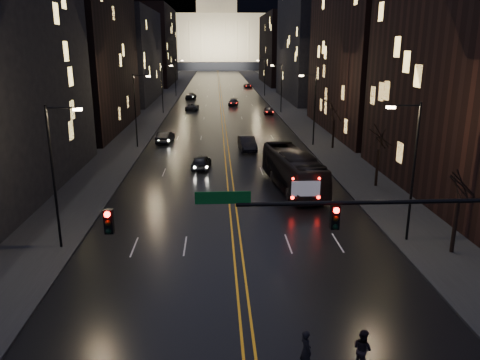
{
  "coord_description": "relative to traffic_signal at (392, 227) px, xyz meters",
  "views": [
    {
      "loc": [
        -1.23,
        -17.44,
        12.26
      ],
      "look_at": [
        0.35,
        13.15,
        3.41
      ],
      "focal_mm": 35.0,
      "sensor_mm": 36.0,
      "label": 1
    }
  ],
  "objects": [
    {
      "name": "oncoming_car_c",
      "position": [
        -11.76,
        75.12,
        -4.43
      ],
      "size": [
        2.67,
        5.03,
        1.35
      ],
      "primitive_type": "imported",
      "rotation": [
        0.0,
        0.0,
        3.05
      ],
      "color": "black",
      "rests_on": "ground"
    },
    {
      "name": "tree_right_mid",
      "position": [
        7.09,
        22.0,
        -0.58
      ],
      "size": [
        2.4,
        2.4,
        6.65
      ],
      "color": "black",
      "rests_on": "ground"
    },
    {
      "name": "sidewalk_right",
      "position": [
        8.09,
        130.0,
        -5.02
      ],
      "size": [
        8.0,
        320.0,
        0.16
      ],
      "primitive_type": "cube",
      "color": "black",
      "rests_on": "ground"
    },
    {
      "name": "center_line",
      "position": [
        -5.91,
        130.0,
        -5.08
      ],
      "size": [
        0.62,
        320.0,
        0.01
      ],
      "primitive_type": "cube",
      "color": "orange",
      "rests_on": "road"
    },
    {
      "name": "receding_car_b",
      "position": [
        2.56,
        68.22,
        -4.39
      ],
      "size": [
        1.89,
        4.27,
        1.43
      ],
      "primitive_type": "imported",
      "rotation": [
        0.0,
        0.0,
        -0.05
      ],
      "color": "black",
      "rests_on": "ground"
    },
    {
      "name": "oncoming_car_b",
      "position": [
        -13.76,
        43.04,
        -4.34
      ],
      "size": [
        2.17,
        4.81,
        1.53
      ],
      "primitive_type": "imported",
      "rotation": [
        0.0,
        0.0,
        3.02
      ],
      "color": "black",
      "rests_on": "ground"
    },
    {
      "name": "streetlamp_right_mid",
      "position": [
        4.91,
        40.0,
        -0.02
      ],
      "size": [
        2.13,
        0.25,
        9.0
      ],
      "color": "black",
      "rests_on": "ground"
    },
    {
      "name": "receding_car_a",
      "position": [
        -3.41,
        37.93,
        -4.25
      ],
      "size": [
        2.15,
        5.3,
        1.71
      ],
      "primitive_type": "imported",
      "rotation": [
        0.0,
        0.0,
        0.07
      ],
      "color": "black",
      "rests_on": "ground"
    },
    {
      "name": "bus",
      "position": [
        -0.4,
        22.09,
        -3.44
      ],
      "size": [
        4.26,
        12.23,
        3.34
      ],
      "primitive_type": "imported",
      "rotation": [
        0.0,
        0.0,
        0.12
      ],
      "color": "black",
      "rests_on": "ground"
    },
    {
      "name": "building_left_dist",
      "position": [
        -26.91,
        140.0,
        6.9
      ],
      "size": [
        12.0,
        40.0,
        24.0
      ],
      "primitive_type": "cube",
      "color": "black",
      "rests_on": "ground"
    },
    {
      "name": "streetlamp_left_near",
      "position": [
        -16.72,
        10.0,
        -0.02
      ],
      "size": [
        2.13,
        0.25,
        9.0
      ],
      "color": "black",
      "rests_on": "ground"
    },
    {
      "name": "pedestrian_b",
      "position": [
        -1.55,
        -2.0,
        -4.26
      ],
      "size": [
        0.81,
        0.94,
        1.69
      ],
      "primitive_type": "imported",
      "rotation": [
        0.0,
        0.0,
        2.12
      ],
      "color": "black",
      "rests_on": "ground"
    },
    {
      "name": "receding_car_d",
      "position": [
        2.59,
        124.12,
        -4.48
      ],
      "size": [
        2.52,
        4.66,
        1.24
      ],
      "primitive_type": "imported",
      "rotation": [
        0.0,
        0.0,
        0.11
      ],
      "color": "black",
      "rests_on": "ground"
    },
    {
      "name": "oncoming_car_d",
      "position": [
        -13.0,
        94.68,
        -4.35
      ],
      "size": [
        2.63,
        5.4,
        1.51
      ],
      "primitive_type": "imported",
      "rotation": [
        0.0,
        0.0,
        3.04
      ],
      "color": "black",
      "rests_on": "ground"
    },
    {
      "name": "streetlamp_left_mid",
      "position": [
        -16.72,
        40.0,
        -0.02
      ],
      "size": [
        2.13,
        0.25,
        9.0
      ],
      "color": "black",
      "rests_on": "ground"
    },
    {
      "name": "ground",
      "position": [
        -5.91,
        0.0,
        -5.1
      ],
      "size": [
        900.0,
        900.0,
        0.0
      ],
      "primitive_type": "plane",
      "color": "black",
      "rests_on": "ground"
    },
    {
      "name": "oncoming_car_a",
      "position": [
        -8.71,
        29.39,
        -4.37
      ],
      "size": [
        2.26,
        4.47,
        1.46
      ],
      "primitive_type": "imported",
      "rotation": [
        0.0,
        0.0,
        3.01
      ],
      "color": "black",
      "rests_on": "ground"
    },
    {
      "name": "capitol",
      "position": [
        -5.91,
        250.0,
        12.05
      ],
      "size": [
        90.0,
        50.0,
        58.5
      ],
      "color": "black",
      "rests_on": "ground"
    },
    {
      "name": "streetlamp_right_near",
      "position": [
        4.91,
        10.0,
        -0.02
      ],
      "size": [
        2.13,
        0.25,
        9.0
      ],
      "color": "black",
      "rests_on": "ground"
    },
    {
      "name": "streetlamp_right_dist",
      "position": [
        4.91,
        100.0,
        -0.02
      ],
      "size": [
        2.13,
        0.25,
        9.0
      ],
      "color": "black",
      "rests_on": "ground"
    },
    {
      "name": "building_right_mid",
      "position": [
        15.09,
        92.0,
        7.9
      ],
      "size": [
        12.0,
        34.0,
        26.0
      ],
      "primitive_type": "cube",
      "color": "black",
      "rests_on": "ground"
    },
    {
      "name": "building_right_dist",
      "position": [
        15.09,
        140.0,
        5.9
      ],
      "size": [
        12.0,
        40.0,
        22.0
      ],
      "primitive_type": "cube",
      "color": "black",
      "rests_on": "ground"
    },
    {
      "name": "streetlamp_left_dist",
      "position": [
        -16.72,
        100.0,
        -0.02
      ],
      "size": [
        2.13,
        0.25,
        9.0
      ],
      "color": "black",
      "rests_on": "ground"
    },
    {
      "name": "building_left_mid",
      "position": [
        -26.91,
        54.0,
        8.9
      ],
      "size": [
        12.0,
        30.0,
        28.0
      ],
      "primitive_type": "cube",
      "color": "black",
      "rests_on": "ground"
    },
    {
      "name": "road",
      "position": [
        -5.91,
        130.0,
        -5.09
      ],
      "size": [
        20.0,
        320.0,
        0.02
      ],
      "primitive_type": "cube",
      "color": "black",
      "rests_on": "ground"
    },
    {
      "name": "streetlamp_right_far",
      "position": [
        4.91,
        70.0,
        -0.02
      ],
      "size": [
        2.13,
        0.25,
        9.0
      ],
      "color": "black",
      "rests_on": "ground"
    },
    {
      "name": "receding_car_c",
      "position": [
        -3.41,
        81.58,
        -4.42
      ],
      "size": [
        2.47,
        4.9,
        1.37
      ],
      "primitive_type": "imported",
      "rotation": [
        0.0,
        0.0,
        -0.12
      ],
      "color": "black",
      "rests_on": "ground"
    },
    {
      "name": "streetlamp_left_far",
      "position": [
        -16.72,
        70.0,
        -0.02
      ],
      "size": [
        2.13,
        0.25,
        9.0
      ],
      "color": "black",
      "rests_on": "ground"
    },
    {
      "name": "building_left_far",
      "position": [
        -26.91,
        92.0,
        4.9
      ],
      "size": [
        12.0,
        34.0,
        20.0
      ],
      "primitive_type": "cube",
      "color": "black",
      "rests_on": "ground"
    },
    {
      "name": "sidewalk_left",
      "position": [
        -19.91,
        130.0,
        -5.02
      ],
      "size": [
        8.0,
        320.0,
        0.16
      ],
      "primitive_type": "cube",
      "color": "black",
      "rests_on": "ground"
    },
    {
      "name": "traffic_signal",
      "position": [
        0.0,
        0.0,
        0.0
      ],
      "size": [
        17.29,
        0.45,
        7.0
      ],
      "color": "black",
      "rests_on": "ground"
    },
    {
      "name": "tree_right_near",
      "position": [
        7.09,
        8.0,
        -0.58
      ],
      "size": [
        2.4,
        2.4,
        6.65
      ],
      "color": "black",
      "rests_on": "ground"
    },
    {
      "name": "pedestrian_a",
      "position": [
        -3.78,
        -2.0,
        -4.24
      ],
      "size": [
        0.6,
        0.73,
        1.72
      ],
      "primitive_type": "imported",
      "rotation": [
        0.0,
        0.0,
        1.91
      ],
      "color": "black",
      "rests_on": "ground"
    },
    {
      "name": "tree_right_far",
      "position": [
        7.09,
        38.0,
        -0.58
      ],
      "size": [
        2.4,
        2.4,
        6.65
      ],
      "color": "black",
      "rests_on": "ground"
    }
  ]
}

